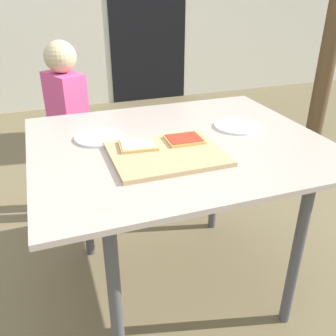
{
  "coord_description": "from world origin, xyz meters",
  "views": [
    {
      "loc": [
        -0.49,
        -1.24,
        1.3
      ],
      "look_at": [
        -0.05,
        0.0,
        0.63
      ],
      "focal_mm": 39.18,
      "sensor_mm": 36.0,
      "label": 1
    }
  ],
  "objects_px": {
    "pizza_slice_far_right": "(184,139)",
    "child_left": "(69,122)",
    "plate_white_right": "(237,126)",
    "cutting_board": "(166,153)",
    "dining_table": "(179,161)",
    "plate_white_left": "(100,137)",
    "pizza_slice_far_left": "(138,145)"
  },
  "relations": [
    {
      "from": "plate_white_right",
      "to": "plate_white_left",
      "type": "bearing_deg",
      "value": 172.95
    },
    {
      "from": "dining_table",
      "to": "cutting_board",
      "type": "relative_size",
      "value": 2.88
    },
    {
      "from": "plate_white_right",
      "to": "child_left",
      "type": "height_order",
      "value": "child_left"
    },
    {
      "from": "dining_table",
      "to": "pizza_slice_far_right",
      "type": "bearing_deg",
      "value": -81.32
    },
    {
      "from": "pizza_slice_far_left",
      "to": "plate_white_right",
      "type": "bearing_deg",
      "value": 11.24
    },
    {
      "from": "cutting_board",
      "to": "dining_table",
      "type": "bearing_deg",
      "value": 50.01
    },
    {
      "from": "dining_table",
      "to": "plate_white_left",
      "type": "xyz_separation_m",
      "value": [
        -0.29,
        0.13,
        0.09
      ]
    },
    {
      "from": "pizza_slice_far_right",
      "to": "plate_white_right",
      "type": "relative_size",
      "value": 0.7
    },
    {
      "from": "pizza_slice_far_right",
      "to": "child_left",
      "type": "height_order",
      "value": "child_left"
    },
    {
      "from": "dining_table",
      "to": "cutting_board",
      "type": "xyz_separation_m",
      "value": [
        -0.09,
        -0.11,
        0.1
      ]
    },
    {
      "from": "cutting_board",
      "to": "child_left",
      "type": "relative_size",
      "value": 0.38
    },
    {
      "from": "plate_white_left",
      "to": "plate_white_right",
      "type": "relative_size",
      "value": 1.0
    },
    {
      "from": "plate_white_right",
      "to": "dining_table",
      "type": "bearing_deg",
      "value": -168.48
    },
    {
      "from": "pizza_slice_far_right",
      "to": "plate_white_right",
      "type": "height_order",
      "value": "pizza_slice_far_right"
    },
    {
      "from": "pizza_slice_far_right",
      "to": "pizza_slice_far_left",
      "type": "height_order",
      "value": "same"
    },
    {
      "from": "pizza_slice_far_right",
      "to": "plate_white_left",
      "type": "distance_m",
      "value": 0.34
    },
    {
      "from": "dining_table",
      "to": "pizza_slice_far_left",
      "type": "distance_m",
      "value": 0.21
    },
    {
      "from": "dining_table",
      "to": "pizza_slice_far_left",
      "type": "height_order",
      "value": "pizza_slice_far_left"
    },
    {
      "from": "pizza_slice_far_left",
      "to": "child_left",
      "type": "xyz_separation_m",
      "value": [
        -0.18,
        0.82,
        -0.17
      ]
    },
    {
      "from": "pizza_slice_far_right",
      "to": "pizza_slice_far_left",
      "type": "bearing_deg",
      "value": 177.94
    },
    {
      "from": "pizza_slice_far_right",
      "to": "child_left",
      "type": "xyz_separation_m",
      "value": [
        -0.36,
        0.83,
        -0.17
      ]
    },
    {
      "from": "dining_table",
      "to": "pizza_slice_far_left",
      "type": "bearing_deg",
      "value": -169.23
    },
    {
      "from": "dining_table",
      "to": "cutting_board",
      "type": "distance_m",
      "value": 0.17
    },
    {
      "from": "dining_table",
      "to": "plate_white_right",
      "type": "relative_size",
      "value": 5.73
    },
    {
      "from": "plate_white_left",
      "to": "plate_white_right",
      "type": "height_order",
      "value": "same"
    },
    {
      "from": "cutting_board",
      "to": "plate_white_left",
      "type": "height_order",
      "value": "cutting_board"
    },
    {
      "from": "cutting_board",
      "to": "child_left",
      "type": "bearing_deg",
      "value": 106.54
    },
    {
      "from": "pizza_slice_far_left",
      "to": "plate_white_right",
      "type": "xyz_separation_m",
      "value": [
        0.47,
        0.09,
        -0.02
      ]
    },
    {
      "from": "pizza_slice_far_right",
      "to": "plate_white_right",
      "type": "xyz_separation_m",
      "value": [
        0.29,
        0.1,
        -0.02
      ]
    },
    {
      "from": "pizza_slice_far_right",
      "to": "plate_white_left",
      "type": "height_order",
      "value": "pizza_slice_far_right"
    },
    {
      "from": "pizza_slice_far_left",
      "to": "plate_white_left",
      "type": "height_order",
      "value": "pizza_slice_far_left"
    },
    {
      "from": "plate_white_left",
      "to": "child_left",
      "type": "height_order",
      "value": "child_left"
    }
  ]
}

